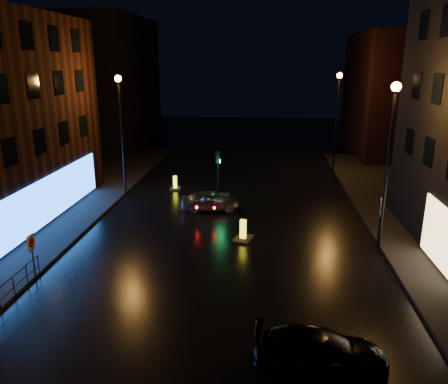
{
  "coord_description": "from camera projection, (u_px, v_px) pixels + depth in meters",
  "views": [
    {
      "loc": [
        1.93,
        -14.89,
        9.27
      ],
      "look_at": [
        -0.08,
        6.51,
        2.8
      ],
      "focal_mm": 35.0,
      "sensor_mm": 36.0,
      "label": 1
    }
  ],
  "objects": [
    {
      "name": "building_far_right",
      "position": [
        394.0,
        94.0,
        44.48
      ],
      "size": [
        8.0,
        14.0,
        12.0
      ],
      "primitive_type": "cube",
      "color": "black",
      "rests_on": "ground"
    },
    {
      "name": "road_sign_left",
      "position": [
        32.0,
        247.0,
        18.69
      ],
      "size": [
        0.07,
        0.53,
        2.17
      ],
      "rotation": [
        0.0,
        0.0,
        -0.0
      ],
      "color": "black",
      "rests_on": "ground"
    },
    {
      "name": "street_lamp_rnear",
      "position": [
        390.0,
        143.0,
        20.46
      ],
      "size": [
        0.44,
        0.44,
        8.37
      ],
      "color": "black",
      "rests_on": "ground"
    },
    {
      "name": "road_sign_right",
      "position": [
        381.0,
        211.0,
        22.13
      ],
      "size": [
        0.17,
        0.63,
        2.59
      ],
      "rotation": [
        0.0,
        0.0,
        2.97
      ],
      "color": "black",
      "rests_on": "ground"
    },
    {
      "name": "silver_hatchback",
      "position": [
        210.0,
        200.0,
        28.14
      ],
      "size": [
        3.89,
        1.93,
        1.28
      ],
      "primitive_type": "imported",
      "rotation": [
        0.0,
        0.0,
        1.69
      ],
      "color": "#9DA0A4",
      "rests_on": "ground"
    },
    {
      "name": "bollard_far",
      "position": [
        175.0,
        186.0,
        32.85
      ],
      "size": [
        0.89,
        1.23,
        1.01
      ],
      "rotation": [
        0.0,
        0.0,
        0.11
      ],
      "color": "black",
      "rests_on": "ground"
    },
    {
      "name": "dark_sedan",
      "position": [
        321.0,
        350.0,
        13.63
      ],
      "size": [
        4.23,
        1.87,
        1.21
      ],
      "primitive_type": "imported",
      "rotation": [
        0.0,
        0.0,
        1.53
      ],
      "color": "black",
      "rests_on": "ground"
    },
    {
      "name": "traffic_signal",
      "position": [
        218.0,
        192.0,
        30.35
      ],
      "size": [
        1.4,
        2.4,
        3.45
      ],
      "color": "black",
      "rests_on": "ground"
    },
    {
      "name": "street_lamp_lfar",
      "position": [
        121.0,
        118.0,
        29.48
      ],
      "size": [
        0.44,
        0.44,
        8.37
      ],
      "color": "black",
      "rests_on": "ground"
    },
    {
      "name": "bollard_near",
      "position": [
        243.0,
        235.0,
        23.5
      ],
      "size": [
        1.22,
        1.51,
        1.14
      ],
      "rotation": [
        0.0,
        0.0,
        -0.3
      ],
      "color": "black",
      "rests_on": "ground"
    },
    {
      "name": "ground",
      "position": [
        210.0,
        308.0,
        17.04
      ],
      "size": [
        120.0,
        120.0,
        0.0
      ],
      "primitive_type": "plane",
      "color": "black",
      "rests_on": "ground"
    },
    {
      "name": "building_far_left",
      "position": [
        109.0,
        82.0,
        49.83
      ],
      "size": [
        8.0,
        16.0,
        14.0
      ],
      "primitive_type": "cube",
      "color": "black",
      "rests_on": "ground"
    },
    {
      "name": "street_lamp_rfar",
      "position": [
        337.0,
        108.0,
        35.71
      ],
      "size": [
        0.44,
        0.44,
        8.37
      ],
      "color": "black",
      "rests_on": "ground"
    }
  ]
}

